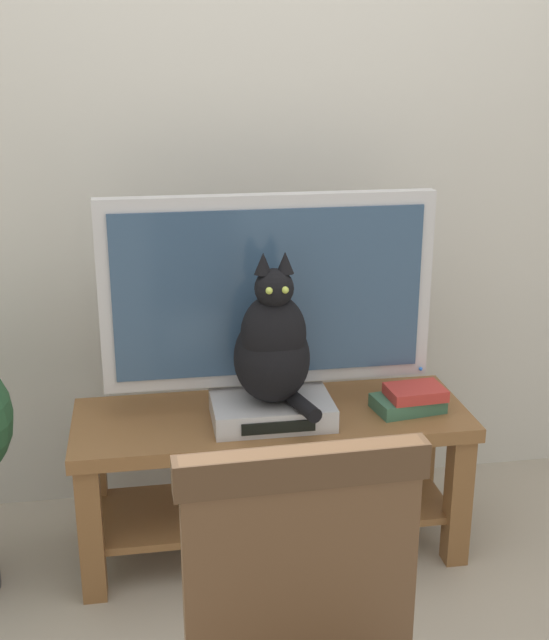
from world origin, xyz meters
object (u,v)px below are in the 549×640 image
object	(u,v)px
tv	(269,298)
cat	(273,346)
media_box	(272,410)
tv_stand	(272,455)
book_stack	(411,399)

from	to	relation	value
tv	cat	distance (m)	0.17
tv	media_box	distance (m)	0.34
media_box	tv	bearing A→B (deg)	85.65
tv_stand	media_box	world-z (taller)	media_box
tv_stand	book_stack	world-z (taller)	book_stack
tv_stand	cat	distance (m)	0.39
media_box	cat	distance (m)	0.21
media_box	cat	world-z (taller)	cat
tv_stand	book_stack	size ratio (longest dim) A/B	5.38
tv	media_box	xyz separation A→B (m)	(-0.01, -0.11, -0.32)
media_box	book_stack	bearing A→B (deg)	0.84
media_box	tv_stand	bearing A→B (deg)	80.72
cat	tv	bearing A→B (deg)	86.58
cat	book_stack	size ratio (longest dim) A/B	2.06
tv	book_stack	distance (m)	0.55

